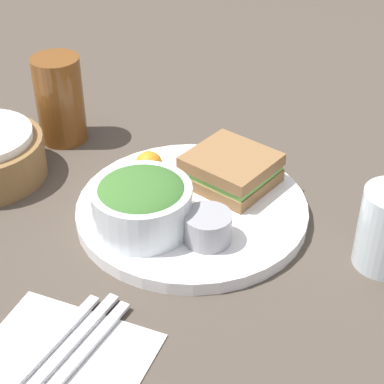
{
  "coord_description": "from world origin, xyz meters",
  "views": [
    {
      "loc": [
        -0.64,
        -0.26,
        0.53
      ],
      "look_at": [
        0.0,
        0.0,
        0.04
      ],
      "focal_mm": 60.0,
      "sensor_mm": 36.0,
      "label": 1
    }
  ],
  "objects_px": {
    "drink_glass": "(60,100)",
    "knife": "(66,349)",
    "sandwich": "(231,169)",
    "fork": "(80,356)",
    "plate": "(192,210)",
    "dressing_cup": "(208,227)",
    "spoon": "(53,343)",
    "salad_bowl": "(142,202)"
  },
  "relations": [
    {
      "from": "sandwich",
      "to": "dressing_cup",
      "type": "distance_m",
      "value": 0.13
    },
    {
      "from": "salad_bowl",
      "to": "dressing_cup",
      "type": "relative_size",
      "value": 2.14
    },
    {
      "from": "salad_bowl",
      "to": "dressing_cup",
      "type": "distance_m",
      "value": 0.09
    },
    {
      "from": "sandwich",
      "to": "fork",
      "type": "bearing_deg",
      "value": 172.57
    },
    {
      "from": "spoon",
      "to": "dressing_cup",
      "type": "bearing_deg",
      "value": 162.0
    },
    {
      "from": "salad_bowl",
      "to": "knife",
      "type": "bearing_deg",
      "value": -177.33
    },
    {
      "from": "drink_glass",
      "to": "knife",
      "type": "xyz_separation_m",
      "value": [
        -0.38,
        -0.24,
        -0.06
      ]
    },
    {
      "from": "drink_glass",
      "to": "spoon",
      "type": "xyz_separation_m",
      "value": [
        -0.38,
        -0.22,
        -0.06
      ]
    },
    {
      "from": "dressing_cup",
      "to": "salad_bowl",
      "type": "bearing_deg",
      "value": 92.81
    },
    {
      "from": "sandwich",
      "to": "salad_bowl",
      "type": "xyz_separation_m",
      "value": [
        -0.13,
        0.07,
        0.01
      ]
    },
    {
      "from": "fork",
      "to": "knife",
      "type": "bearing_deg",
      "value": -90.0
    },
    {
      "from": "plate",
      "to": "spoon",
      "type": "relative_size",
      "value": 2.04
    },
    {
      "from": "fork",
      "to": "knife",
      "type": "height_order",
      "value": "same"
    },
    {
      "from": "salad_bowl",
      "to": "fork",
      "type": "distance_m",
      "value": 0.22
    },
    {
      "from": "drink_glass",
      "to": "fork",
      "type": "height_order",
      "value": "drink_glass"
    },
    {
      "from": "sandwich",
      "to": "knife",
      "type": "relative_size",
      "value": 0.77
    },
    {
      "from": "sandwich",
      "to": "fork",
      "type": "height_order",
      "value": "sandwich"
    },
    {
      "from": "drink_glass",
      "to": "spoon",
      "type": "distance_m",
      "value": 0.44
    },
    {
      "from": "sandwich",
      "to": "drink_glass",
      "type": "height_order",
      "value": "drink_glass"
    },
    {
      "from": "plate",
      "to": "fork",
      "type": "bearing_deg",
      "value": 177.12
    },
    {
      "from": "drink_glass",
      "to": "knife",
      "type": "relative_size",
      "value": 0.78
    },
    {
      "from": "drink_glass",
      "to": "fork",
      "type": "xyz_separation_m",
      "value": [
        -0.39,
        -0.25,
        -0.06
      ]
    },
    {
      "from": "drink_glass",
      "to": "sandwich",
      "type": "bearing_deg",
      "value": -98.31
    },
    {
      "from": "plate",
      "to": "drink_glass",
      "type": "xyz_separation_m",
      "value": [
        0.11,
        0.27,
        0.06
      ]
    },
    {
      "from": "dressing_cup",
      "to": "knife",
      "type": "distance_m",
      "value": 0.23
    },
    {
      "from": "sandwich",
      "to": "dressing_cup",
      "type": "relative_size",
      "value": 2.29
    },
    {
      "from": "salad_bowl",
      "to": "dressing_cup",
      "type": "bearing_deg",
      "value": -87.19
    },
    {
      "from": "plate",
      "to": "dressing_cup",
      "type": "bearing_deg",
      "value": -143.14
    },
    {
      "from": "sandwich",
      "to": "salad_bowl",
      "type": "distance_m",
      "value": 0.15
    },
    {
      "from": "dressing_cup",
      "to": "spoon",
      "type": "relative_size",
      "value": 0.39
    },
    {
      "from": "drink_glass",
      "to": "knife",
      "type": "bearing_deg",
      "value": -148.37
    },
    {
      "from": "sandwich",
      "to": "dressing_cup",
      "type": "xyz_separation_m",
      "value": [
        -0.13,
        -0.02,
        -0.0
      ]
    },
    {
      "from": "spoon",
      "to": "sandwich",
      "type": "bearing_deg",
      "value": 173.27
    },
    {
      "from": "salad_bowl",
      "to": "spoon",
      "type": "xyz_separation_m",
      "value": [
        -0.2,
        0.01,
        -0.05
      ]
    },
    {
      "from": "salad_bowl",
      "to": "drink_glass",
      "type": "distance_m",
      "value": 0.29
    },
    {
      "from": "salad_bowl",
      "to": "spoon",
      "type": "distance_m",
      "value": 0.21
    },
    {
      "from": "salad_bowl",
      "to": "drink_glass",
      "type": "bearing_deg",
      "value": 51.95
    },
    {
      "from": "fork",
      "to": "dressing_cup",
      "type": "bearing_deg",
      "value": 170.92
    },
    {
      "from": "plate",
      "to": "fork",
      "type": "height_order",
      "value": "plate"
    },
    {
      "from": "salad_bowl",
      "to": "fork",
      "type": "bearing_deg",
      "value": -172.48
    },
    {
      "from": "salad_bowl",
      "to": "plate",
      "type": "bearing_deg",
      "value": -32.15
    },
    {
      "from": "plate",
      "to": "dressing_cup",
      "type": "distance_m",
      "value": 0.08
    }
  ]
}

